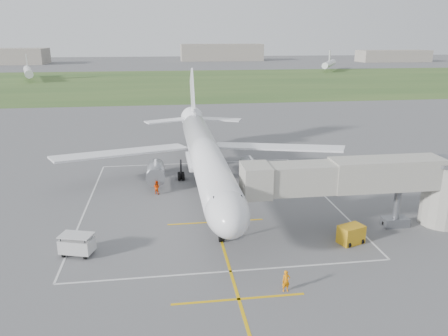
{
  "coord_description": "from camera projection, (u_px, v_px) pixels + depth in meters",
  "views": [
    {
      "loc": [
        -4.99,
        -51.54,
        18.73
      ],
      "look_at": [
        1.73,
        -4.0,
        4.0
      ],
      "focal_mm": 35.0,
      "sensor_mm": 36.0,
      "label": 1
    }
  ],
  "objects": [
    {
      "name": "ground",
      "position": [
        206.0,
        190.0,
        54.95
      ],
      "size": [
        700.0,
        700.0,
        0.0
      ],
      "primitive_type": "plane",
      "color": "#5C5C5E",
      "rests_on": "ground"
    },
    {
      "name": "grass_strip",
      "position": [
        174.0,
        82.0,
        178.01
      ],
      "size": [
        700.0,
        120.0,
        0.02
      ],
      "primitive_type": "cube",
      "color": "#325425",
      "rests_on": "ground"
    },
    {
      "name": "apron_markings",
      "position": [
        211.0,
        207.0,
        49.44
      ],
      "size": [
        28.2,
        60.0,
        0.01
      ],
      "color": "#E1AC0D",
      "rests_on": "ground"
    },
    {
      "name": "airliner",
      "position": [
        205.0,
        155.0,
        54.37
      ],
      "size": [
        38.93,
        46.75,
        13.52
      ],
      "color": "white",
      "rests_on": "ground"
    },
    {
      "name": "jet_bridge",
      "position": [
        378.0,
        183.0,
        42.89
      ],
      "size": [
        23.4,
        5.0,
        7.2
      ],
      "color": "gray",
      "rests_on": "ground"
    },
    {
      "name": "gpu_unit",
      "position": [
        351.0,
        234.0,
        40.72
      ],
      "size": [
        2.66,
        2.22,
        1.72
      ],
      "rotation": [
        0.0,
        0.0,
        0.34
      ],
      "color": "gold",
      "rests_on": "ground"
    },
    {
      "name": "baggage_cart",
      "position": [
        77.0,
        245.0,
        38.43
      ],
      "size": [
        3.19,
        2.45,
        1.96
      ],
      "rotation": [
        0.0,
        0.0,
        -0.3
      ],
      "color": "silver",
      "rests_on": "ground"
    },
    {
      "name": "ramp_worker_nose",
      "position": [
        286.0,
        281.0,
        33.0
      ],
      "size": [
        0.66,
        0.46,
        1.72
      ],
      "primitive_type": "imported",
      "rotation": [
        0.0,
        0.0,
        0.09
      ],
      "color": "orange",
      "rests_on": "ground"
    },
    {
      "name": "ramp_worker_wing",
      "position": [
        157.0,
        187.0,
        53.25
      ],
      "size": [
        1.03,
        0.97,
        1.68
      ],
      "primitive_type": "imported",
      "rotation": [
        0.0,
        0.0,
        2.6
      ],
      "color": "#DF3E07",
      "rests_on": "ground"
    },
    {
      "name": "distant_hangars",
      "position": [
        144.0,
        55.0,
        302.3
      ],
      "size": [
        345.0,
        49.0,
        12.0
      ],
      "color": "gray",
      "rests_on": "ground"
    },
    {
      "name": "distant_aircraft",
      "position": [
        196.0,
        67.0,
        210.82
      ],
      "size": [
        161.73,
        60.91,
        8.85
      ],
      "color": "white",
      "rests_on": "ground"
    }
  ]
}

